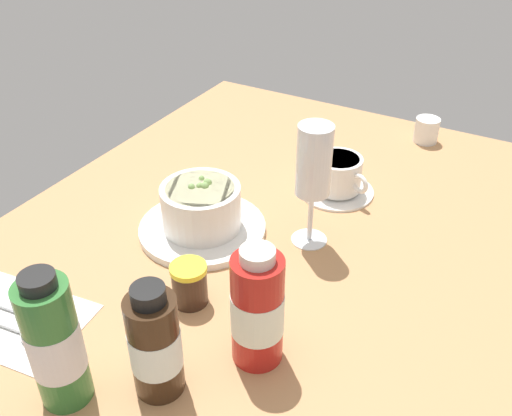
{
  "coord_description": "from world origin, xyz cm",
  "views": [
    {
      "loc": [
        63.47,
        34.01,
        54.89
      ],
      "look_at": [
        -2.13,
        -2.82,
        4.42
      ],
      "focal_mm": 40.26,
      "sensor_mm": 36.0,
      "label": 1
    }
  ],
  "objects_px": {
    "cutlery_setting": "(13,318)",
    "sauce_bottle_brown": "(155,344)",
    "coffee_cup": "(338,176)",
    "sauce_bottle_green": "(55,343)",
    "sauce_bottle_red": "(257,309)",
    "jam_jar": "(190,284)",
    "wine_glass": "(314,166)",
    "creamer_jug": "(426,130)",
    "porridge_bowl": "(201,211)"
  },
  "relations": [
    {
      "from": "jam_jar",
      "to": "sauce_bottle_red",
      "type": "distance_m",
      "value": 0.14
    },
    {
      "from": "jam_jar",
      "to": "wine_glass",
      "type": "bearing_deg",
      "value": 158.11
    },
    {
      "from": "coffee_cup",
      "to": "sauce_bottle_green",
      "type": "xyz_separation_m",
      "value": [
        0.56,
        -0.1,
        0.05
      ]
    },
    {
      "from": "porridge_bowl",
      "to": "sauce_bottle_green",
      "type": "relative_size",
      "value": 1.14
    },
    {
      "from": "cutlery_setting",
      "to": "sauce_bottle_brown",
      "type": "bearing_deg",
      "value": 92.38
    },
    {
      "from": "coffee_cup",
      "to": "sauce_bottle_green",
      "type": "height_order",
      "value": "sauce_bottle_green"
    },
    {
      "from": "sauce_bottle_red",
      "to": "wine_glass",
      "type": "bearing_deg",
      "value": -169.98
    },
    {
      "from": "coffee_cup",
      "to": "sauce_bottle_red",
      "type": "bearing_deg",
      "value": 8.7
    },
    {
      "from": "cutlery_setting",
      "to": "sauce_bottle_green",
      "type": "xyz_separation_m",
      "value": [
        0.05,
        0.15,
        0.08
      ]
    },
    {
      "from": "jam_jar",
      "to": "sauce_bottle_green",
      "type": "height_order",
      "value": "sauce_bottle_green"
    },
    {
      "from": "jam_jar",
      "to": "sauce_bottle_brown",
      "type": "relative_size",
      "value": 0.41
    },
    {
      "from": "porridge_bowl",
      "to": "jam_jar",
      "type": "distance_m",
      "value": 0.16
    },
    {
      "from": "jam_jar",
      "to": "sauce_bottle_red",
      "type": "relative_size",
      "value": 0.38
    },
    {
      "from": "coffee_cup",
      "to": "wine_glass",
      "type": "distance_m",
      "value": 0.19
    },
    {
      "from": "creamer_jug",
      "to": "sauce_bottle_green",
      "type": "height_order",
      "value": "sauce_bottle_green"
    },
    {
      "from": "coffee_cup",
      "to": "sauce_bottle_red",
      "type": "height_order",
      "value": "sauce_bottle_red"
    },
    {
      "from": "jam_jar",
      "to": "sauce_bottle_green",
      "type": "relative_size",
      "value": 0.35
    },
    {
      "from": "creamer_jug",
      "to": "wine_glass",
      "type": "height_order",
      "value": "wine_glass"
    },
    {
      "from": "wine_glass",
      "to": "sauce_bottle_green",
      "type": "bearing_deg",
      "value": -16.21
    },
    {
      "from": "sauce_bottle_brown",
      "to": "sauce_bottle_red",
      "type": "bearing_deg",
      "value": 141.98
    },
    {
      "from": "creamer_jug",
      "to": "sauce_bottle_red",
      "type": "height_order",
      "value": "sauce_bottle_red"
    },
    {
      "from": "cutlery_setting",
      "to": "jam_jar",
      "type": "distance_m",
      "value": 0.24
    },
    {
      "from": "wine_glass",
      "to": "sauce_bottle_green",
      "type": "distance_m",
      "value": 0.43
    },
    {
      "from": "jam_jar",
      "to": "porridge_bowl",
      "type": "bearing_deg",
      "value": -151.97
    },
    {
      "from": "coffee_cup",
      "to": "jam_jar",
      "type": "bearing_deg",
      "value": -10.31
    },
    {
      "from": "porridge_bowl",
      "to": "wine_glass",
      "type": "relative_size",
      "value": 1.02
    },
    {
      "from": "jam_jar",
      "to": "sauce_bottle_brown",
      "type": "height_order",
      "value": "sauce_bottle_brown"
    },
    {
      "from": "porridge_bowl",
      "to": "creamer_jug",
      "type": "relative_size",
      "value": 3.55
    },
    {
      "from": "coffee_cup",
      "to": "jam_jar",
      "type": "distance_m",
      "value": 0.37
    },
    {
      "from": "porridge_bowl",
      "to": "cutlery_setting",
      "type": "relative_size",
      "value": 0.96
    },
    {
      "from": "sauce_bottle_red",
      "to": "sauce_bottle_green",
      "type": "distance_m",
      "value": 0.23
    },
    {
      "from": "cutlery_setting",
      "to": "sauce_bottle_red",
      "type": "xyz_separation_m",
      "value": [
        -0.11,
        0.31,
        0.07
      ]
    },
    {
      "from": "cutlery_setting",
      "to": "wine_glass",
      "type": "bearing_deg",
      "value": 142.65
    },
    {
      "from": "coffee_cup",
      "to": "jam_jar",
      "type": "height_order",
      "value": "coffee_cup"
    },
    {
      "from": "porridge_bowl",
      "to": "cutlery_setting",
      "type": "xyz_separation_m",
      "value": [
        0.29,
        -0.11,
        -0.04
      ]
    },
    {
      "from": "creamer_jug",
      "to": "porridge_bowl",
      "type": "bearing_deg",
      "value": -24.64
    },
    {
      "from": "cutlery_setting",
      "to": "sauce_bottle_green",
      "type": "distance_m",
      "value": 0.18
    },
    {
      "from": "cutlery_setting",
      "to": "sauce_bottle_brown",
      "type": "relative_size",
      "value": 1.41
    },
    {
      "from": "sauce_bottle_brown",
      "to": "sauce_bottle_green",
      "type": "height_order",
      "value": "sauce_bottle_green"
    },
    {
      "from": "cutlery_setting",
      "to": "coffee_cup",
      "type": "relative_size",
      "value": 1.6
    },
    {
      "from": "sauce_bottle_brown",
      "to": "sauce_bottle_green",
      "type": "distance_m",
      "value": 0.11
    },
    {
      "from": "coffee_cup",
      "to": "creamer_jug",
      "type": "height_order",
      "value": "coffee_cup"
    },
    {
      "from": "jam_jar",
      "to": "sauce_bottle_brown",
      "type": "distance_m",
      "value": 0.15
    },
    {
      "from": "wine_glass",
      "to": "sauce_bottle_red",
      "type": "xyz_separation_m",
      "value": [
        0.25,
        0.04,
        -0.06
      ]
    },
    {
      "from": "coffee_cup",
      "to": "porridge_bowl",
      "type": "bearing_deg",
      "value": -33.25
    },
    {
      "from": "cutlery_setting",
      "to": "wine_glass",
      "type": "distance_m",
      "value": 0.46
    },
    {
      "from": "coffee_cup",
      "to": "sauce_bottle_green",
      "type": "distance_m",
      "value": 0.57
    },
    {
      "from": "coffee_cup",
      "to": "creamer_jug",
      "type": "xyz_separation_m",
      "value": [
        -0.27,
        0.08,
        -0.01
      ]
    },
    {
      "from": "sauce_bottle_red",
      "to": "sauce_bottle_green",
      "type": "height_order",
      "value": "sauce_bottle_green"
    },
    {
      "from": "coffee_cup",
      "to": "sauce_bottle_green",
      "type": "relative_size",
      "value": 0.75
    }
  ]
}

